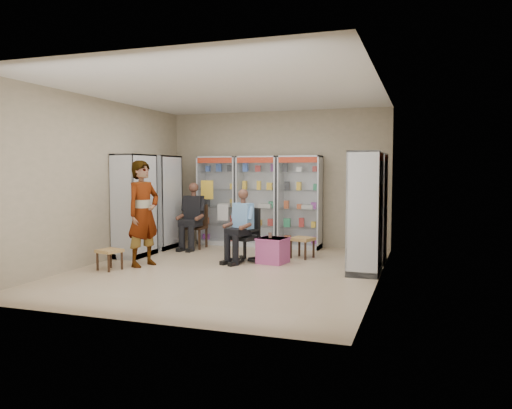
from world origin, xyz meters
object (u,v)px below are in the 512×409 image
(cabinet_back_mid, at_px, (258,201))
(standing_man, at_px, (143,213))
(cabinet_right_near, at_px, (365,213))
(cabinet_left_near, at_px, (135,206))
(cabinet_back_right, at_px, (300,202))
(cabinet_back_left, at_px, (219,200))
(cabinet_right_far, at_px, (372,208))
(cabinet_left_far, at_px, (163,202))
(woven_stool_a, at_px, (302,248))
(pink_trunk, at_px, (273,250))
(office_chair, at_px, (245,235))
(seated_shopkeeper, at_px, (244,228))
(woven_stool_b, at_px, (110,260))
(wooden_chair, at_px, (195,227))

(cabinet_back_mid, bearing_deg, standing_man, -112.77)
(cabinet_right_near, relative_size, cabinet_left_near, 1.00)
(cabinet_back_right, xyz_separation_m, standing_man, (-2.14, -2.84, -0.07))
(cabinet_back_mid, bearing_deg, cabinet_back_right, 0.00)
(cabinet_back_left, height_order, cabinet_back_right, same)
(cabinet_right_far, relative_size, cabinet_left_far, 1.00)
(cabinet_back_left, height_order, woven_stool_a, cabinet_back_left)
(woven_stool_a, bearing_deg, pink_trunk, -119.60)
(office_chair, bearing_deg, cabinet_back_left, 145.54)
(cabinet_back_mid, bearing_deg, seated_shopkeeper, -79.44)
(woven_stool_a, height_order, standing_man, standing_man)
(cabinet_back_right, xyz_separation_m, woven_stool_a, (0.33, -1.18, -0.80))
(cabinet_left_far, distance_m, woven_stool_a, 3.27)
(cabinet_back_mid, xyz_separation_m, woven_stool_b, (-1.55, -3.35, -0.82))
(cabinet_left_near, bearing_deg, cabinet_back_left, 155.39)
(woven_stool_b, bearing_deg, seated_shopkeeper, 36.52)
(cabinet_right_far, distance_m, cabinet_right_near, 1.10)
(cabinet_left_far, xyz_separation_m, cabinet_left_near, (0.00, -1.10, 0.00))
(cabinet_back_mid, relative_size, cabinet_left_near, 1.00)
(seated_shopkeeper, bearing_deg, office_chair, 110.72)
(cabinet_back_right, height_order, cabinet_left_near, same)
(standing_man, bearing_deg, cabinet_back_mid, -5.97)
(seated_shopkeeper, bearing_deg, cabinet_back_right, 93.77)
(cabinet_back_left, distance_m, cabinet_right_far, 3.71)
(cabinet_left_far, xyz_separation_m, standing_man, (0.69, -1.91, -0.07))
(cabinet_back_mid, height_order, cabinet_right_far, same)
(cabinet_back_left, xyz_separation_m, woven_stool_b, (-0.60, -3.35, -0.82))
(pink_trunk, height_order, standing_man, standing_man)
(woven_stool_b, bearing_deg, standing_man, 54.85)
(standing_man, bearing_deg, office_chair, -41.55)
(cabinet_right_near, height_order, seated_shopkeeper, cabinet_right_near)
(cabinet_back_right, distance_m, office_chair, 2.04)
(cabinet_right_far, height_order, cabinet_left_far, same)
(cabinet_back_left, xyz_separation_m, office_chair, (1.31, -1.88, -0.50))
(pink_trunk, bearing_deg, cabinet_right_near, -12.27)
(woven_stool_b, bearing_deg, woven_stool_a, 37.38)
(cabinet_back_right, xyz_separation_m, woven_stool_b, (-2.50, -3.35, -0.82))
(wooden_chair, bearing_deg, cabinet_back_left, 71.10)
(cabinet_right_far, xyz_separation_m, cabinet_left_near, (-4.46, -0.90, 0.00))
(wooden_chair, xyz_separation_m, pink_trunk, (2.10, -1.13, -0.24))
(pink_trunk, bearing_deg, cabinet_left_far, 161.41)
(standing_man, bearing_deg, cabinet_left_far, 36.58)
(cabinet_back_right, bearing_deg, standing_man, -127.02)
(office_chair, bearing_deg, woven_stool_a, 57.91)
(cabinet_left_far, bearing_deg, woven_stool_b, 7.77)
(office_chair, relative_size, woven_stool_a, 2.48)
(cabinet_right_far, distance_m, office_chair, 2.40)
(cabinet_right_far, bearing_deg, standing_man, 114.40)
(cabinet_left_far, xyz_separation_m, office_chair, (2.24, -0.95, -0.50))
(cabinet_back_left, bearing_deg, woven_stool_b, -100.16)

